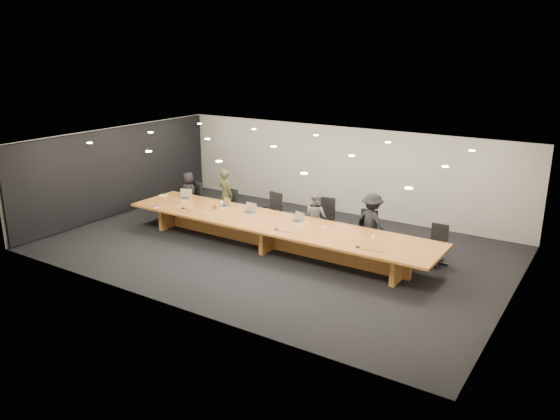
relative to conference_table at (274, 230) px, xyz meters
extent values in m
plane|color=black|center=(0.00, 0.00, -0.52)|extent=(12.00, 12.00, 0.00)
cube|color=#B8B4A8|center=(0.00, 4.00, 0.88)|extent=(12.00, 0.02, 2.80)
cube|color=black|center=(-5.94, 0.00, 0.85)|extent=(0.08, 7.84, 2.74)
cube|color=#92541F|center=(0.00, 0.00, 0.20)|extent=(9.00, 1.80, 0.06)
cube|color=brown|center=(0.00, 0.00, -0.18)|extent=(7.65, 0.15, 0.69)
cube|color=brown|center=(-3.60, 0.00, -0.18)|extent=(0.12, 1.26, 0.69)
cube|color=brown|center=(0.00, 0.00, -0.18)|extent=(0.12, 1.26, 0.69)
cube|color=brown|center=(3.60, 0.00, -0.18)|extent=(0.12, 1.26, 0.69)
imported|color=black|center=(-4.08, 1.18, 0.16)|extent=(0.75, 0.58, 1.36)
imported|color=#32331B|center=(-2.63, 1.28, 0.30)|extent=(0.69, 0.56, 1.64)
imported|color=#5F5F62|center=(0.64, 1.15, 0.17)|extent=(0.82, 0.73, 1.39)
imported|color=black|center=(2.27, 1.24, 0.27)|extent=(1.14, 0.85, 1.58)
cylinder|color=silver|center=(-1.88, 0.12, 0.35)|extent=(0.08, 0.08, 0.24)
cylinder|color=brown|center=(-2.09, 0.06, 0.28)|extent=(0.11, 0.11, 0.11)
cone|color=silver|center=(1.42, 0.24, 0.27)|extent=(0.07, 0.07, 0.08)
cone|color=white|center=(2.79, 0.13, 0.28)|extent=(0.11, 0.11, 0.10)
cube|color=white|center=(-4.35, 0.31, 0.24)|extent=(0.25, 0.20, 0.02)
cube|color=#6ECB36|center=(-4.36, 0.31, 0.26)|extent=(0.18, 0.14, 0.02)
cube|color=#B9B9BF|center=(-3.70, -0.70, 0.24)|extent=(0.21, 0.19, 0.03)
cone|color=black|center=(-2.87, -0.39, 0.25)|extent=(0.12, 0.12, 0.03)
cone|color=black|center=(0.39, -0.48, 0.24)|extent=(0.14, 0.14, 0.03)
cone|color=black|center=(2.70, -0.53, 0.24)|extent=(0.15, 0.15, 0.03)
camera|label=1|loc=(7.64, -11.49, 4.72)|focal=35.00mm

